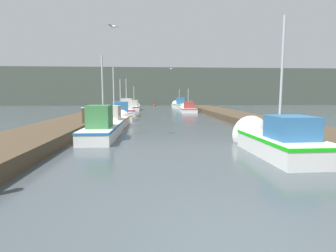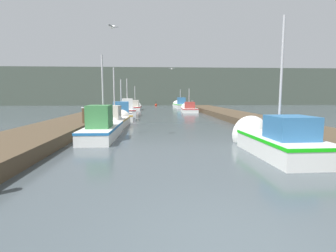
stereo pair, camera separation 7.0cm
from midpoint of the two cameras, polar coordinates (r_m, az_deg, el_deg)
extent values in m
plane|color=#424C51|center=(3.89, 15.11, -24.53)|extent=(200.00, 200.00, 0.00)
cube|color=#4C3D2B|center=(19.83, -17.72, 1.35)|extent=(2.94, 40.00, 0.48)
cube|color=#4C3D2B|center=(20.49, 16.78, 1.55)|extent=(2.94, 40.00, 0.48)
cube|color=#424C42|center=(58.33, -2.45, 8.35)|extent=(120.00, 16.00, 7.20)
cube|color=silver|center=(9.42, 23.77, -4.09)|extent=(1.77, 3.73, 0.65)
cube|color=#16C712|center=(9.37, 23.85, -2.50)|extent=(1.81, 3.76, 0.10)
cone|color=silver|center=(11.41, 18.43, -2.05)|extent=(1.63, 0.82, 1.62)
cube|color=#2D6699|center=(8.92, 25.39, -0.31)|extent=(1.25, 1.31, 0.71)
cylinder|color=#B2B2B7|center=(9.53, 23.64, 9.79)|extent=(0.08, 0.08, 3.90)
cube|color=silver|center=(12.63, -13.91, -1.25)|extent=(1.38, 4.61, 0.57)
cube|color=#2068AB|center=(12.60, -13.94, -0.23)|extent=(1.41, 4.64, 0.10)
cone|color=silver|center=(15.37, -11.97, 0.21)|extent=(1.29, 1.02, 1.28)
cube|color=#387A42|center=(11.99, -14.53, 2.05)|extent=(0.98, 1.34, 0.98)
cylinder|color=#B2B2B7|center=(12.85, -13.87, 7.57)|extent=(0.08, 0.08, 3.31)
cube|color=silver|center=(16.59, -11.55, 0.63)|extent=(1.61, 3.87, 0.53)
cube|color=#A37A2A|center=(16.57, -11.57, 1.33)|extent=(1.64, 3.90, 0.10)
cone|color=silver|center=(18.89, -10.27, 1.39)|extent=(1.41, 0.93, 1.37)
cube|color=#B2AD9E|center=(16.07, -11.92, 2.86)|extent=(0.96, 1.21, 0.84)
cylinder|color=#B2B2B7|center=(16.78, -11.53, 7.01)|extent=(0.08, 0.08, 3.16)
cube|color=silver|center=(21.06, -10.02, 1.96)|extent=(2.06, 3.93, 0.55)
cube|color=gold|center=(21.04, -10.03, 2.54)|extent=(2.09, 3.96, 0.10)
cone|color=silver|center=(23.40, -9.94, 2.44)|extent=(1.69, 1.08, 1.61)
cube|color=#2D6699|center=(20.54, -10.08, 3.92)|extent=(1.30, 1.63, 0.94)
cylinder|color=#B2B2B7|center=(21.27, -10.10, 6.37)|extent=(0.08, 0.08, 2.69)
cube|color=silver|center=(25.41, -8.75, 2.97)|extent=(1.90, 4.65, 0.69)
cube|color=maroon|center=(25.40, -8.77, 3.61)|extent=(1.93, 4.68, 0.10)
cone|color=silver|center=(28.08, -8.81, 3.32)|extent=(1.45, 0.96, 1.38)
cube|color=silver|center=(24.81, -8.77, 4.80)|extent=(1.12, 1.68, 0.97)
cylinder|color=#B2B2B7|center=(25.70, -8.83, 6.98)|extent=(0.08, 0.08, 2.87)
cube|color=silver|center=(30.87, 4.70, 3.49)|extent=(1.90, 4.24, 0.48)
cube|color=#B63333|center=(30.86, 4.70, 3.81)|extent=(1.94, 4.27, 0.10)
cone|color=silver|center=(33.35, 4.30, 3.74)|extent=(1.65, 0.93, 1.61)
cube|color=#99332D|center=(30.32, 4.80, 4.55)|extent=(1.17, 1.43, 0.71)
cylinder|color=#B2B2B7|center=(31.13, 4.67, 6.04)|extent=(0.08, 0.08, 2.27)
cube|color=silver|center=(35.52, -7.17, 3.89)|extent=(1.62, 4.12, 0.48)
cube|color=#AC1111|center=(35.51, -7.17, 4.19)|extent=(1.65, 4.15, 0.10)
cone|color=silver|center=(38.02, -6.90, 4.09)|extent=(1.52, 0.93, 1.51)
cube|color=#B2AD9E|center=(34.98, -7.24, 4.92)|extent=(1.15, 1.72, 0.82)
cylinder|color=#B2B2B7|center=(35.78, -7.17, 6.45)|extent=(0.08, 0.08, 2.68)
cube|color=silver|center=(40.05, 2.82, 4.38)|extent=(1.94, 4.93, 0.64)
cube|color=green|center=(40.04, 2.82, 4.75)|extent=(1.97, 4.96, 0.10)
cone|color=silver|center=(42.89, 2.17, 4.54)|extent=(1.63, 0.99, 1.58)
cube|color=#2D6699|center=(39.43, 2.97, 5.52)|extent=(1.12, 1.56, 0.98)
cylinder|color=#B2B2B7|center=(40.38, 2.74, 6.42)|extent=(0.08, 0.08, 2.20)
cylinder|color=#473523|center=(11.19, 27.02, -1.86)|extent=(0.21, 0.21, 0.94)
cylinder|color=silver|center=(11.13, 27.16, 0.63)|extent=(0.24, 0.24, 0.04)
cylinder|color=#473523|center=(14.96, -17.57, 1.27)|extent=(0.26, 0.26, 1.30)
cylinder|color=silver|center=(14.92, -17.66, 3.83)|extent=(0.30, 0.30, 0.04)
cylinder|color=#473523|center=(38.21, 5.36, 4.59)|extent=(0.29, 0.29, 1.11)
cylinder|color=silver|center=(38.19, 5.37, 5.45)|extent=(0.34, 0.34, 0.04)
sphere|color=red|center=(48.78, -2.60, 4.58)|extent=(0.47, 0.47, 0.47)
cylinder|color=black|center=(48.77, -2.60, 5.15)|extent=(0.06, 0.06, 0.50)
ellipsoid|color=white|center=(24.25, 0.88, 12.34)|extent=(0.16, 0.29, 0.12)
cube|color=gray|center=(24.25, 0.55, 12.39)|extent=(0.28, 0.14, 0.07)
cube|color=gray|center=(24.25, 1.21, 12.39)|extent=(0.28, 0.14, 0.07)
ellipsoid|color=white|center=(11.96, -11.73, 20.36)|extent=(0.31, 0.28, 0.12)
cube|color=gray|center=(12.06, -11.25, 20.35)|extent=(0.26, 0.29, 0.07)
cube|color=gray|center=(11.87, -12.22, 20.56)|extent=(0.26, 0.29, 0.07)
camera|label=1|loc=(0.03, -89.84, 0.02)|focal=28.00mm
camera|label=2|loc=(0.03, 90.16, -0.02)|focal=28.00mm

